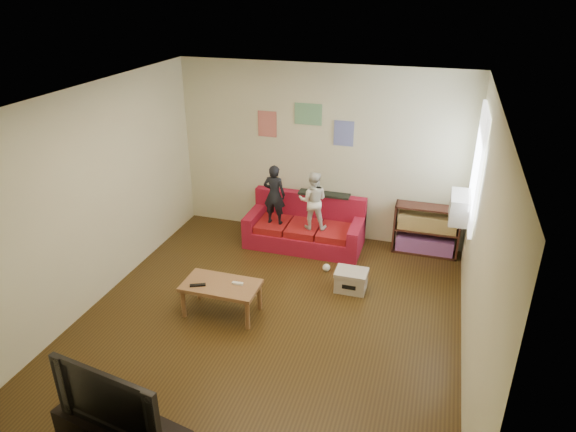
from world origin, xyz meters
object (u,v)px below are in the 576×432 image
(coffee_table, at_px, (221,288))
(child_a, at_px, (274,195))
(file_box, at_px, (351,280))
(sofa, at_px, (306,228))
(television, at_px, (115,394))
(bookshelf, at_px, (426,232))
(child_b, at_px, (313,201))

(coffee_table, bearing_deg, child_a, 88.38)
(file_box, bearing_deg, coffee_table, -145.75)
(child_a, bearing_deg, file_box, 145.71)
(sofa, relative_size, child_a, 1.90)
(sofa, relative_size, file_box, 4.21)
(sofa, bearing_deg, file_box, -49.90)
(sofa, distance_m, television, 4.36)
(sofa, height_order, coffee_table, sofa)
(bookshelf, distance_m, television, 5.08)
(sofa, height_order, bookshelf, sofa)
(child_a, bearing_deg, coffee_table, 88.39)
(sofa, relative_size, child_b, 1.99)
(sofa, height_order, child_b, child_b)
(file_box, bearing_deg, child_b, 129.64)
(coffee_table, relative_size, bookshelf, 0.97)
(coffee_table, relative_size, television, 0.89)
(child_a, distance_m, coffee_table, 1.98)
(child_a, relative_size, television, 0.89)
(child_b, relative_size, television, 0.85)
(sofa, xyz_separation_m, child_b, (0.15, -0.16, 0.56))
(sofa, bearing_deg, coffee_table, -103.69)
(child_b, height_order, coffee_table, child_b)
(child_a, height_order, coffee_table, child_a)
(child_a, distance_m, file_box, 1.81)
(bookshelf, relative_size, television, 0.92)
(child_a, xyz_separation_m, child_b, (0.60, -0.00, -0.02))
(sofa, xyz_separation_m, bookshelf, (1.80, 0.24, 0.08))
(bookshelf, height_order, file_box, bookshelf)
(file_box, distance_m, television, 3.54)
(television, bearing_deg, file_box, 75.82)
(file_box, bearing_deg, sofa, 130.10)
(bookshelf, relative_size, file_box, 2.28)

